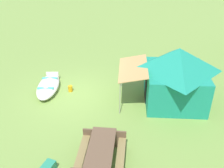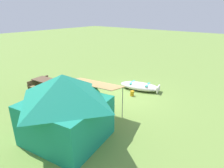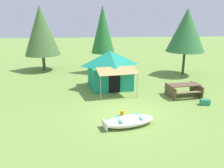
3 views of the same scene
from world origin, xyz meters
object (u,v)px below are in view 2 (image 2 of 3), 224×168
at_px(beached_rowboat, 140,86).
at_px(picnic_table, 48,85).
at_px(canvas_cabin_tent, 65,107).
at_px(fuel_can, 132,93).
at_px(cooler_box, 63,80).

bearing_deg(beached_rowboat, picnic_table, 42.92).
height_order(canvas_cabin_tent, fuel_can, canvas_cabin_tent).
bearing_deg(cooler_box, picnic_table, 113.49).
xyz_separation_m(picnic_table, fuel_can, (-4.21, -2.69, -0.34)).
relative_size(canvas_cabin_tent, fuel_can, 14.22).
bearing_deg(picnic_table, fuel_can, -147.38).
bearing_deg(fuel_can, cooler_box, 13.00).
distance_m(picnic_table, fuel_can, 5.01).
distance_m(beached_rowboat, picnic_table, 5.56).
bearing_deg(cooler_box, canvas_cabin_tent, 143.78).
relative_size(beached_rowboat, fuel_can, 8.91).
height_order(picnic_table, cooler_box, picnic_table).
relative_size(beached_rowboat, canvas_cabin_tent, 0.63).
distance_m(canvas_cabin_tent, cooler_box, 6.48).
distance_m(picnic_table, cooler_box, 1.74).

